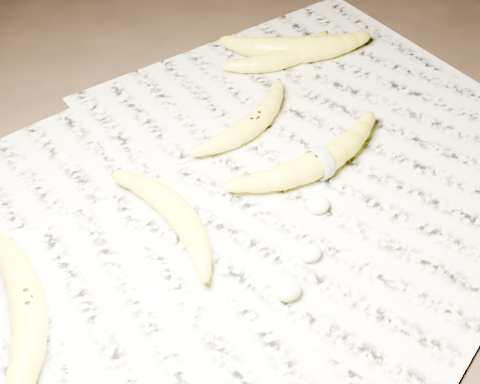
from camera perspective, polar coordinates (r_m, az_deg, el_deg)
ground at (r=0.85m, az=0.90°, el=-1.92°), size 3.00×3.00×0.00m
newspaper_patch at (r=0.88m, az=1.23°, el=0.73°), size 0.90×0.70×0.01m
banana_left_a at (r=0.76m, az=-17.68°, el=-9.23°), size 0.14×0.23×0.04m
banana_left_b at (r=0.82m, az=-5.28°, el=-1.62°), size 0.07×0.18×0.04m
banana_center at (r=0.95m, az=1.20°, el=6.06°), size 0.18×0.09×0.03m
banana_taped at (r=0.88m, az=6.83°, el=2.67°), size 0.22×0.07×0.04m
banana_upper_a at (r=1.08m, az=3.82°, el=11.51°), size 0.17×0.08×0.03m
banana_upper_b at (r=1.10m, az=4.92°, el=12.18°), size 0.21×0.17×0.04m
measuring_tape at (r=0.88m, az=6.83°, el=2.67°), size 0.01×0.05×0.05m
flesh_chunk_a at (r=0.75m, az=4.13°, el=-8.13°), size 0.03×0.03×0.02m
flesh_chunk_b at (r=0.79m, az=6.05°, el=-5.02°), size 0.03×0.02×0.02m
flesh_chunk_c at (r=0.84m, az=6.73°, el=-0.90°), size 0.03×0.03×0.02m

